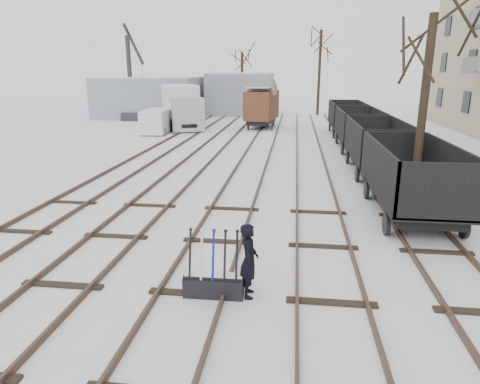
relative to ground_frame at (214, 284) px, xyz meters
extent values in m
plane|color=white|center=(-0.49, -0.03, -0.28)|extent=(120.00, 120.00, 0.00)
cube|color=black|center=(-7.21, 13.97, -0.21)|extent=(0.07, 52.00, 0.15)
cube|color=black|center=(-5.77, 13.97, -0.21)|extent=(0.07, 52.00, 0.15)
cube|color=black|center=(-4.21, 13.97, -0.21)|extent=(0.07, 52.00, 0.15)
cube|color=black|center=(-2.77, 13.97, -0.21)|extent=(0.07, 52.00, 0.15)
cube|color=black|center=(-3.49, 1.97, -0.26)|extent=(1.90, 0.20, 0.08)
cube|color=black|center=(-1.21, 13.97, -0.21)|extent=(0.07, 52.00, 0.15)
cube|color=black|center=(0.23, 13.97, -0.21)|extent=(0.07, 52.00, 0.15)
cube|color=black|center=(-0.49, 1.97, -0.26)|extent=(1.90, 0.20, 0.08)
cube|color=black|center=(1.79, 13.97, -0.21)|extent=(0.07, 52.00, 0.15)
cube|color=black|center=(3.23, 13.97, -0.21)|extent=(0.07, 52.00, 0.15)
cube|color=black|center=(2.51, 1.97, -0.26)|extent=(1.90, 0.20, 0.08)
cube|color=black|center=(4.79, 13.97, -0.21)|extent=(0.07, 52.00, 0.15)
cube|color=black|center=(6.23, 13.97, -0.21)|extent=(0.07, 52.00, 0.15)
cube|color=black|center=(5.51, 1.97, -0.26)|extent=(1.90, 0.20, 0.08)
cube|color=gray|center=(-13.49, 35.97, 1.72)|extent=(10.00, 8.00, 4.00)
cube|color=silver|center=(-13.49, 35.97, 3.77)|extent=(9.80, 7.84, 0.10)
cube|color=gray|center=(-4.49, 39.97, 1.92)|extent=(7.00, 6.00, 4.40)
cube|color=silver|center=(-4.49, 39.97, 4.17)|extent=(6.86, 5.88, 0.10)
cube|color=black|center=(0.00, 0.00, -0.06)|extent=(1.31, 0.44, 0.44)
cube|color=black|center=(0.00, 0.00, 0.18)|extent=(1.30, 0.32, 0.06)
cube|color=silver|center=(0.00, 0.00, 0.22)|extent=(1.25, 0.28, 0.03)
cylinder|color=black|center=(-0.50, -0.01, 0.67)|extent=(0.05, 0.32, 1.08)
cylinder|color=silver|center=(-0.25, 0.00, 0.67)|extent=(0.05, 0.32, 1.08)
cylinder|color=#0C129D|center=(0.00, 0.00, 0.67)|extent=(0.05, 0.32, 1.08)
cylinder|color=black|center=(0.25, 0.00, 0.67)|extent=(0.05, 0.32, 1.08)
cylinder|color=black|center=(0.50, 0.01, 0.67)|extent=(0.05, 0.32, 1.08)
imported|color=black|center=(0.75, 0.10, 0.54)|extent=(0.45, 0.64, 1.65)
cube|color=black|center=(5.51, 6.09, 0.36)|extent=(1.91, 5.25, 0.40)
cube|color=black|center=(5.51, 6.09, 0.56)|extent=(2.39, 5.97, 0.12)
cube|color=black|center=(4.37, 6.09, 1.36)|extent=(0.10, 5.97, 1.59)
cube|color=black|center=(6.65, 6.09, 1.36)|extent=(0.10, 5.97, 1.59)
cube|color=silver|center=(5.51, 6.09, 0.66)|extent=(2.15, 5.73, 0.06)
cylinder|color=black|center=(4.42, 4.18, 0.06)|extent=(0.12, 0.70, 0.70)
cylinder|color=black|center=(6.60, 8.00, 0.06)|extent=(0.12, 0.70, 0.70)
cube|color=black|center=(5.51, 12.49, 0.36)|extent=(1.91, 5.25, 0.40)
cube|color=black|center=(5.51, 12.49, 0.56)|extent=(2.39, 5.97, 0.12)
cube|color=black|center=(4.37, 12.49, 1.36)|extent=(0.10, 5.97, 1.59)
cube|color=black|center=(6.65, 12.49, 1.36)|extent=(0.10, 5.97, 1.59)
cube|color=silver|center=(5.51, 12.49, 0.66)|extent=(2.15, 5.73, 0.06)
cylinder|color=black|center=(4.42, 10.58, 0.06)|extent=(0.12, 0.70, 0.70)
cylinder|color=black|center=(6.60, 14.40, 0.06)|extent=(0.12, 0.70, 0.70)
cube|color=black|center=(5.51, 18.89, 0.36)|extent=(1.91, 5.25, 0.40)
cube|color=black|center=(5.51, 18.89, 0.56)|extent=(2.39, 5.97, 0.12)
cube|color=black|center=(4.37, 18.89, 1.36)|extent=(0.10, 5.97, 1.59)
cube|color=black|center=(6.65, 18.89, 1.36)|extent=(0.10, 5.97, 1.59)
cube|color=silver|center=(5.51, 18.89, 0.66)|extent=(2.15, 5.73, 0.06)
cylinder|color=black|center=(4.42, 16.98, 0.06)|extent=(0.12, 0.70, 0.70)
cylinder|color=black|center=(6.60, 20.80, 0.06)|extent=(0.12, 0.70, 0.70)
cube|color=black|center=(5.51, 25.29, 0.36)|extent=(1.91, 5.25, 0.40)
cube|color=black|center=(5.51, 25.29, 0.56)|extent=(2.39, 5.97, 0.12)
cube|color=black|center=(4.37, 25.29, 1.36)|extent=(0.10, 5.97, 1.59)
cube|color=black|center=(6.65, 25.29, 1.36)|extent=(0.10, 5.97, 1.59)
cube|color=silver|center=(5.51, 25.29, 0.66)|extent=(2.15, 5.73, 0.06)
cylinder|color=black|center=(4.42, 23.38, 0.06)|extent=(0.12, 0.70, 0.70)
cylinder|color=black|center=(6.60, 27.20, 0.06)|extent=(0.12, 0.70, 0.70)
cube|color=black|center=(-1.21, 28.34, 0.30)|extent=(2.24, 4.12, 0.36)
cube|color=#4B2B16|center=(-1.21, 28.34, 1.63)|extent=(2.73, 4.71, 2.32)
cube|color=silver|center=(-1.21, 28.34, 3.10)|extent=(2.49, 4.46, 0.04)
cylinder|color=black|center=(-2.19, 26.91, 0.03)|extent=(0.11, 0.62, 0.62)
cylinder|color=black|center=(-0.23, 29.76, 0.03)|extent=(0.11, 0.62, 0.62)
cube|color=black|center=(-8.04, 27.87, 0.28)|extent=(4.22, 7.69, 0.31)
cube|color=#9FA5A9|center=(-8.04, 24.99, 1.11)|extent=(3.09, 2.87, 2.58)
cube|color=silver|center=(-8.04, 28.70, 1.78)|extent=(4.48, 5.94, 2.89)
cube|color=silver|center=(-8.04, 28.70, 3.24)|extent=(4.39, 5.83, 0.04)
cylinder|color=black|center=(-9.18, 25.19, 0.23)|extent=(0.31, 1.03, 1.03)
cylinder|color=black|center=(-6.91, 30.76, 0.23)|extent=(0.31, 1.03, 1.03)
cube|color=silver|center=(-9.03, 24.27, 0.65)|extent=(1.97, 4.20, 1.69)
cube|color=silver|center=(-9.03, 24.27, 1.52)|extent=(1.92, 4.11, 0.04)
cylinder|color=black|center=(-9.87, 22.96, 0.04)|extent=(0.21, 0.66, 0.66)
cylinder|color=black|center=(-8.18, 25.58, 0.04)|extent=(0.21, 0.66, 0.66)
cube|color=#2A2B2F|center=(-14.25, 32.50, 0.11)|extent=(1.83, 1.83, 0.79)
cylinder|color=#2A2B2F|center=(-14.25, 32.50, 3.66)|extent=(0.43, 0.43, 7.89)
cylinder|color=#2A2B2F|center=(-14.25, 34.28, 6.82)|extent=(0.45, 5.02, 3.64)
cylinder|color=black|center=(-14.25, 36.35, 4.45)|extent=(0.04, 0.04, 4.44)
cylinder|color=black|center=(6.10, 7.81, 3.01)|extent=(0.30, 0.30, 6.58)
cylinder|color=black|center=(-4.51, 41.42, 3.07)|extent=(0.30, 0.30, 6.70)
cylinder|color=black|center=(4.03, 40.26, 4.15)|extent=(0.30, 0.30, 8.86)
camera|label=1|loc=(1.62, -8.20, 4.44)|focal=32.00mm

